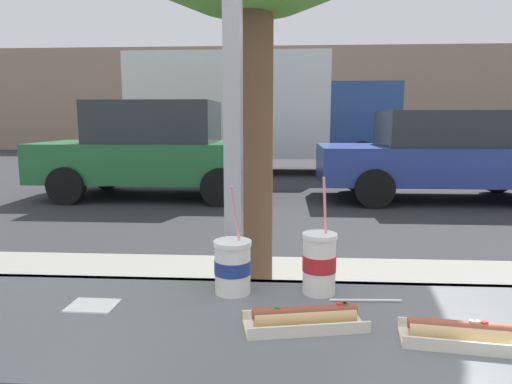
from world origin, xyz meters
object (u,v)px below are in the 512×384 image
at_px(soda_cup_left, 233,266).
at_px(parked_car_blue, 444,154).
at_px(hotdog_tray_near, 305,318).
at_px(soda_cup_right, 319,262).
at_px(box_truck, 256,110).
at_px(hotdog_tray_far, 458,333).
at_px(parked_car_green, 156,149).

bearing_deg(soda_cup_left, parked_car_blue, 67.48).
bearing_deg(hotdog_tray_near, soda_cup_right, 77.72).
relative_size(soda_cup_left, box_truck, 0.04).
xyz_separation_m(hotdog_tray_near, hotdog_tray_far, (0.32, -0.06, -0.00)).
relative_size(hotdog_tray_far, box_truck, 0.04).
height_order(hotdog_tray_near, parked_car_green, parked_car_green).
bearing_deg(parked_car_green, hotdog_tray_near, -71.81).
height_order(soda_cup_left, soda_cup_right, soda_cup_right).
xyz_separation_m(soda_cup_right, hotdog_tray_far, (0.28, -0.27, -0.07)).
distance_m(parked_car_blue, box_truck, 5.59).
bearing_deg(soda_cup_left, hotdog_tray_far, -26.90).
distance_m(hotdog_tray_near, hotdog_tray_far, 0.33).
bearing_deg(soda_cup_right, soda_cup_left, -177.18).
bearing_deg(hotdog_tray_far, soda_cup_left, 153.10).
bearing_deg(parked_car_green, box_truck, 69.20).
xyz_separation_m(soda_cup_right, box_truck, (-0.88, 11.34, 0.63)).
bearing_deg(soda_cup_right, hotdog_tray_far, -44.55).
height_order(soda_cup_left, hotdog_tray_far, soda_cup_left).
xyz_separation_m(hotdog_tray_far, parked_car_green, (-2.75, 7.43, -0.10)).
relative_size(hotdog_tray_far, parked_car_green, 0.06).
bearing_deg(hotdog_tray_far, soda_cup_right, 135.45).
height_order(soda_cup_right, box_truck, box_truck).
relative_size(soda_cup_right, parked_car_blue, 0.07).
distance_m(soda_cup_left, parked_car_green, 7.51).
distance_m(soda_cup_left, hotdog_tray_near, 0.29).
xyz_separation_m(hotdog_tray_far, parked_car_blue, (2.46, 7.43, -0.17)).
height_order(soda_cup_right, parked_car_green, parked_car_green).
relative_size(parked_car_green, parked_car_blue, 0.96).
height_order(hotdog_tray_near, hotdog_tray_far, same).
relative_size(hotdog_tray_near, hotdog_tray_far, 1.18).
height_order(soda_cup_left, parked_car_green, parked_car_green).
xyz_separation_m(soda_cup_left, soda_cup_right, (0.24, 0.01, 0.01)).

